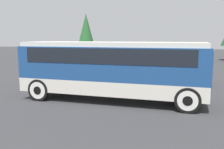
% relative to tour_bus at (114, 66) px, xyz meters
% --- Properties ---
extents(ground_plane, '(120.00, 120.00, 0.00)m').
position_rel_tour_bus_xyz_m(ground_plane, '(-0.10, -0.00, -1.82)').
color(ground_plane, '#38383A').
extents(tour_bus, '(9.33, 2.63, 3.01)m').
position_rel_tour_bus_xyz_m(tour_bus, '(0.00, 0.00, 0.00)').
color(tour_bus, silver).
rests_on(tour_bus, ground_plane).
extents(parked_car_near, '(4.71, 1.92, 1.30)m').
position_rel_tour_bus_xyz_m(parked_car_near, '(-2.66, 4.96, -1.16)').
color(parked_car_near, '#BCBCC1').
rests_on(parked_car_near, ground_plane).
extents(parked_car_mid, '(4.05, 1.94, 1.38)m').
position_rel_tour_bus_xyz_m(parked_car_mid, '(2.83, 5.70, -1.13)').
color(parked_car_mid, navy).
rests_on(parked_car_mid, ground_plane).
extents(tree_left, '(2.44, 2.44, 6.44)m').
position_rel_tour_bus_xyz_m(tree_left, '(-9.91, 20.29, 2.27)').
color(tree_left, brown).
rests_on(tree_left, ground_plane).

